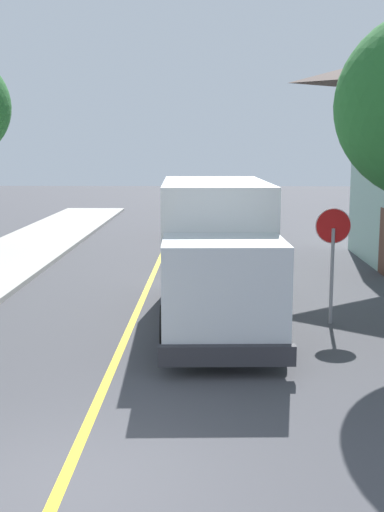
# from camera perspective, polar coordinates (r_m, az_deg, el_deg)

# --- Properties ---
(ground_plane) EXTENTS (120.00, 120.00, 0.00)m
(ground_plane) POSITION_cam_1_polar(r_m,az_deg,el_deg) (8.28, -11.62, -19.58)
(ground_plane) COLOR #424247
(centre_line_yellow) EXTENTS (0.16, 56.00, 0.01)m
(centre_line_yellow) POSITION_cam_1_polar(r_m,az_deg,el_deg) (17.58, -4.29, -3.63)
(centre_line_yellow) COLOR gold
(centre_line_yellow) RESTS_ON ground
(box_truck) EXTENTS (2.70, 7.27, 3.20)m
(box_truck) POSITION_cam_1_polar(r_m,az_deg,el_deg) (14.90, 2.10, 0.90)
(box_truck) COLOR silver
(box_truck) RESTS_ON ground
(parked_car_near) EXTENTS (1.91, 4.44, 1.67)m
(parked_car_near) POSITION_cam_1_polar(r_m,az_deg,el_deg) (21.80, 2.10, 1.07)
(parked_car_near) COLOR #4C564C
(parked_car_near) RESTS_ON ground
(parked_car_mid) EXTENTS (1.93, 4.45, 1.67)m
(parked_car_mid) POSITION_cam_1_polar(r_m,az_deg,el_deg) (29.07, 1.83, 3.20)
(parked_car_mid) COLOR maroon
(parked_car_mid) RESTS_ON ground
(parked_car_far) EXTENTS (1.86, 4.42, 1.67)m
(parked_car_far) POSITION_cam_1_polar(r_m,az_deg,el_deg) (34.93, 2.24, 4.27)
(parked_car_far) COLOR #2D4793
(parked_car_far) RESTS_ON ground
(parked_car_furthest) EXTENTS (1.85, 4.42, 1.67)m
(parked_car_furthest) POSITION_cam_1_polar(r_m,az_deg,el_deg) (41.81, 1.54, 5.14)
(parked_car_furthest) COLOR #B7B7BC
(parked_car_furthest) RESTS_ON ground
(stop_sign) EXTENTS (0.80, 0.10, 2.65)m
(stop_sign) POSITION_cam_1_polar(r_m,az_deg,el_deg) (14.97, 12.22, 1.08)
(stop_sign) COLOR gray
(stop_sign) RESTS_ON ground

